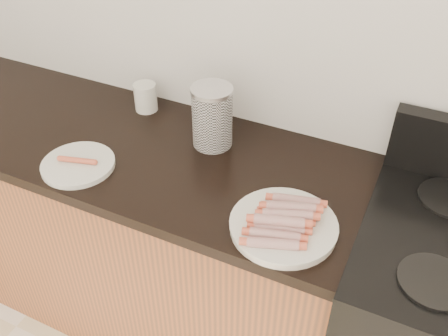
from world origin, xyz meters
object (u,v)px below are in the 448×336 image
at_px(canister, 212,117).
at_px(mug, 146,97).
at_px(side_plate, 78,165).
at_px(main_plate, 283,227).

distance_m(canister, mug, 0.34).
xyz_separation_m(side_plate, canister, (0.33, 0.30, 0.10)).
bearing_deg(canister, mug, 164.42).
xyz_separation_m(main_plate, side_plate, (-0.69, -0.02, -0.00)).
relative_size(canister, mug, 2.04).
distance_m(main_plate, canister, 0.47).
height_order(main_plate, mug, mug).
bearing_deg(main_plate, side_plate, -178.50).
height_order(side_plate, mug, mug).
bearing_deg(side_plate, canister, 42.43).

